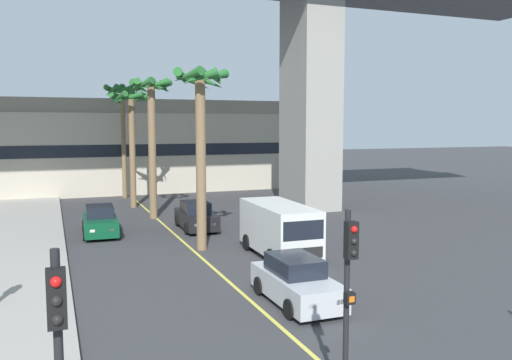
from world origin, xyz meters
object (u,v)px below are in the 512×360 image
object	(u,v)px
palm_tree_near_median	(131,116)
car_queue_front	(100,222)
car_queue_second	(296,282)
palm_tree_far_median	(201,115)
car_queue_third	(196,217)
delivery_van	(279,228)
traffic_light_median_near	(349,282)
palm_tree_mid_median	(152,113)
palm_tree_farthest_median	(123,106)

from	to	relation	value
palm_tree_near_median	car_queue_front	bearing A→B (deg)	-108.66
car_queue_front	car_queue_second	xyz separation A→B (m)	(5.10, -13.79, 0.00)
palm_tree_far_median	car_queue_third	bearing A→B (deg)	78.39
delivery_van	palm_tree_near_median	size ratio (longest dim) A/B	0.64
traffic_light_median_near	palm_tree_near_median	bearing A→B (deg)	90.29
traffic_light_median_near	palm_tree_mid_median	world-z (taller)	palm_tree_mid_median
car_queue_third	palm_tree_mid_median	bearing A→B (deg)	109.91
delivery_van	palm_tree_farthest_median	xyz separation A→B (m)	(-3.97, 22.17, 6.09)
palm_tree_farthest_median	delivery_van	bearing A→B (deg)	-79.85
car_queue_third	palm_tree_mid_median	xyz separation A→B (m)	(-1.61, 4.44, 5.91)
car_queue_second	palm_tree_far_median	xyz separation A→B (m)	(-0.90, 8.48, 5.65)
car_queue_third	palm_tree_near_median	distance (m)	11.31
delivery_van	traffic_light_median_near	size ratio (longest dim) A/B	1.26
car_queue_front	palm_tree_near_median	size ratio (longest dim) A/B	0.50
palm_tree_far_median	palm_tree_farthest_median	bearing A→B (deg)	93.08
traffic_light_median_near	palm_tree_far_median	bearing A→B (deg)	86.27
delivery_van	traffic_light_median_near	world-z (taller)	traffic_light_median_near
car_queue_second	car_queue_third	distance (m)	13.44
palm_tree_near_median	palm_tree_mid_median	world-z (taller)	palm_tree_mid_median
car_queue_second	delivery_van	size ratio (longest dim) A/B	0.78
delivery_van	car_queue_second	bearing A→B (deg)	-108.45
delivery_van	palm_tree_mid_median	bearing A→B (deg)	106.43
car_queue_second	palm_tree_near_median	distance (m)	23.72
car_queue_second	palm_tree_mid_median	distance (m)	18.89
car_queue_second	car_queue_third	xyz separation A→B (m)	(0.12, 13.44, 0.00)
car_queue_front	palm_tree_near_median	world-z (taller)	palm_tree_near_median
palm_tree_near_median	palm_tree_farthest_median	world-z (taller)	palm_tree_farthest_median
car_queue_front	palm_tree_mid_median	distance (m)	8.04
delivery_van	palm_tree_far_median	bearing A→B (deg)	139.74
car_queue_front	palm_tree_far_median	size ratio (longest dim) A/B	0.49
car_queue_second	traffic_light_median_near	bearing A→B (deg)	-106.31
car_queue_front	car_queue_third	size ratio (longest dim) A/B	1.01
car_queue_third	palm_tree_farthest_median	size ratio (longest dim) A/B	0.45
car_queue_third	palm_tree_far_median	xyz separation A→B (m)	(-1.02, -4.96, 5.65)
traffic_light_median_near	palm_tree_near_median	size ratio (longest dim) A/B	0.51
car_queue_front	palm_tree_mid_median	xyz separation A→B (m)	(3.61, 4.08, 5.91)
car_queue_second	palm_tree_far_median	size ratio (longest dim) A/B	0.48
delivery_van	palm_tree_farthest_median	size ratio (longest dim) A/B	0.58
palm_tree_farthest_median	traffic_light_median_near	bearing A→B (deg)	-89.85
delivery_van	palm_tree_far_median	xyz separation A→B (m)	(-2.91, 2.46, 5.08)
palm_tree_near_median	palm_tree_farthest_median	distance (m)	5.35
delivery_van	palm_tree_near_median	bearing A→B (deg)	103.42
car_queue_third	palm_tree_near_median	size ratio (longest dim) A/B	0.50
car_queue_front	palm_tree_near_median	distance (m)	11.24
palm_tree_near_median	palm_tree_far_median	world-z (taller)	palm_tree_far_median
car_queue_third	palm_tree_near_median	xyz separation A→B (m)	(-2.14, 9.46, 5.83)
car_queue_front	traffic_light_median_near	world-z (taller)	traffic_light_median_near
car_queue_second	delivery_van	distance (m)	6.37
car_queue_second	delivery_van	bearing A→B (deg)	71.55
palm_tree_far_median	car_queue_front	bearing A→B (deg)	128.30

